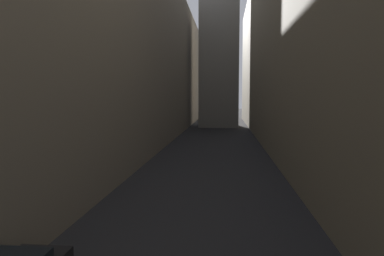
{
  "coord_description": "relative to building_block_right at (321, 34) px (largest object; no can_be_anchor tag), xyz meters",
  "views": [
    {
      "loc": [
        1.28,
        8.55,
        5.71
      ],
      "look_at": [
        0.0,
        22.47,
        4.5
      ],
      "focal_mm": 34.21,
      "sensor_mm": 36.0,
      "label": 1
    }
  ],
  "objects": [
    {
      "name": "building_block_right",
      "position": [
        0.0,
        0.0,
        0.0
      ],
      "size": [
        12.09,
        108.0,
        24.99
      ],
      "primitive_type": "cube",
      "color": "gray",
      "rests_on": "ground"
    },
    {
      "name": "building_block_left",
      "position": [
        -23.5,
        0.0,
        -1.52
      ],
      "size": [
        12.9,
        108.0,
        21.95
      ],
      "primitive_type": "cube",
      "color": "gray",
      "rests_on": "ground"
    },
    {
      "name": "ground_plane",
      "position": [
        -11.55,
        -2.0,
        -12.5
      ],
      "size": [
        264.0,
        264.0,
        0.0
      ],
      "primitive_type": "plane",
      "color": "#232326"
    }
  ]
}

